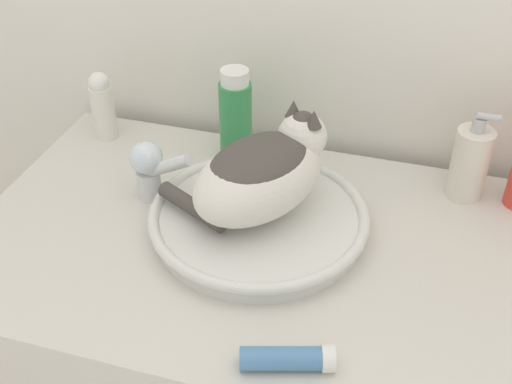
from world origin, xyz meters
The scene contains 7 objects.
sink_basin centered at (-0.01, 0.34, 0.86)m, with size 0.38×0.38×0.04m.
cat centered at (-0.01, 0.35, 0.96)m, with size 0.31×0.29×0.16m.
faucet centered at (-0.23, 0.37, 0.91)m, with size 0.13×0.06×0.12m.
soap_pump_bottle centered at (0.32, 0.55, 0.91)m, with size 0.07×0.07×0.17m.
deodorant_stick centered at (-0.41, 0.55, 0.91)m, with size 0.05×0.05×0.15m.
shampoo_bottle_tall centered at (-0.12, 0.55, 0.93)m, with size 0.06×0.06×0.19m.
cream_tube centered at (0.11, 0.07, 0.85)m, with size 0.13×0.07×0.04m.
Camera 1 is at (0.23, -0.49, 1.55)m, focal length 45.00 mm.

